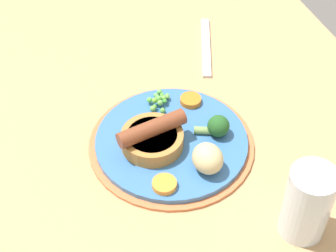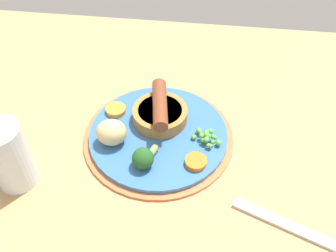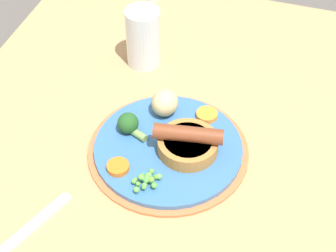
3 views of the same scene
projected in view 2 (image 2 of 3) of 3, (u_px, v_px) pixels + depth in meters
dining_table at (185, 149)px, 67.40cm from camera, size 110.00×80.00×3.00cm
dinner_plate at (158, 136)px, 66.84cm from camera, size 26.72×26.72×1.40cm
sausage_pudding at (160, 112)px, 67.14cm from camera, size 9.89×11.48×5.06cm
pea_pile at (206, 137)px, 64.26cm from camera, size 5.24×4.23×1.84cm
broccoli_floret_near at (144, 158)px, 60.14cm from camera, size 3.90×5.60×3.59cm
potato_chunk_0 at (111, 132)px, 63.20cm from camera, size 5.60×5.02×4.51cm
carrot_slice_0 at (196, 162)px, 61.11cm from camera, size 4.64×4.64×0.95cm
carrot_slice_1 at (116, 110)px, 69.57cm from camera, size 5.20×5.20×0.91cm
fork at (291, 227)px, 54.77cm from camera, size 17.35×8.02×0.60cm
drinking_glass at (9, 156)px, 56.86cm from camera, size 6.53×6.53×11.66cm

